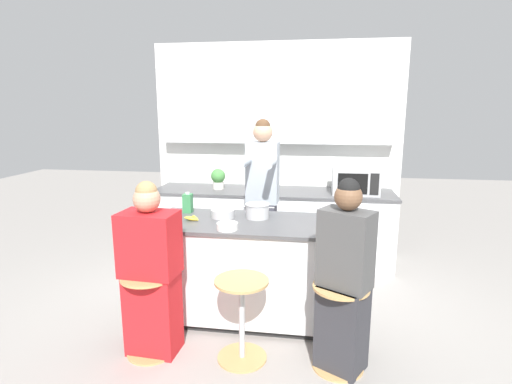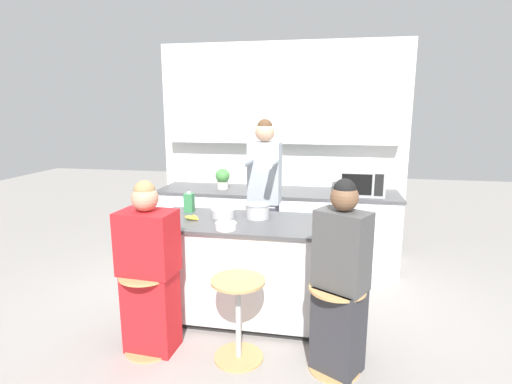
{
  "view_description": "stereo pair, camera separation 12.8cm",
  "coord_description": "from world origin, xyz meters",
  "px_view_note": "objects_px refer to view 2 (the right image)",
  "views": [
    {
      "loc": [
        0.51,
        -3.34,
        1.88
      ],
      "look_at": [
        0.0,
        0.08,
        1.16
      ],
      "focal_mm": 28.0,
      "sensor_mm": 36.0,
      "label": 1
    },
    {
      "loc": [
        0.64,
        -3.32,
        1.88
      ],
      "look_at": [
        0.0,
        0.08,
        1.16
      ],
      "focal_mm": 28.0,
      "sensor_mm": 36.0,
      "label": 2
    }
  ],
  "objects_px": {
    "bar_stool_center": "(238,313)",
    "juice_carton": "(189,202)",
    "kitchen_island": "(254,269)",
    "fruit_bowl": "(226,226)",
    "person_wrapped_blanket": "(149,272)",
    "coffee_cup_near": "(322,224)",
    "potted_plant": "(223,178)",
    "banana_bunch": "(192,218)",
    "cooking_pot": "(258,211)",
    "person_seated_near": "(340,286)",
    "bar_stool_rightmost": "(336,322)",
    "person_cooking": "(264,205)",
    "microwave": "(360,182)",
    "bar_stool_leftmost": "(147,306)"
  },
  "relations": [
    {
      "from": "fruit_bowl",
      "to": "potted_plant",
      "type": "relative_size",
      "value": 0.69
    },
    {
      "from": "fruit_bowl",
      "to": "microwave",
      "type": "height_order",
      "value": "microwave"
    },
    {
      "from": "person_cooking",
      "to": "potted_plant",
      "type": "relative_size",
      "value": 7.01
    },
    {
      "from": "person_wrapped_blanket",
      "to": "coffee_cup_near",
      "type": "xyz_separation_m",
      "value": [
        1.29,
        0.51,
        0.31
      ]
    },
    {
      "from": "kitchen_island",
      "to": "banana_bunch",
      "type": "height_order",
      "value": "banana_bunch"
    },
    {
      "from": "bar_stool_rightmost",
      "to": "cooking_pot",
      "type": "xyz_separation_m",
      "value": [
        -0.72,
        0.77,
        0.6
      ]
    },
    {
      "from": "person_seated_near",
      "to": "banana_bunch",
      "type": "bearing_deg",
      "value": -174.89
    },
    {
      "from": "banana_bunch",
      "to": "person_seated_near",
      "type": "bearing_deg",
      "value": -24.61
    },
    {
      "from": "kitchen_island",
      "to": "cooking_pot",
      "type": "relative_size",
      "value": 5.82
    },
    {
      "from": "bar_stool_center",
      "to": "bar_stool_rightmost",
      "type": "bearing_deg",
      "value": 0.33
    },
    {
      "from": "banana_bunch",
      "to": "potted_plant",
      "type": "distance_m",
      "value": 1.51
    },
    {
      "from": "kitchen_island",
      "to": "potted_plant",
      "type": "xyz_separation_m",
      "value": [
        -0.69,
        1.45,
        0.57
      ]
    },
    {
      "from": "person_wrapped_blanket",
      "to": "fruit_bowl",
      "type": "xyz_separation_m",
      "value": [
        0.52,
        0.38,
        0.29
      ]
    },
    {
      "from": "person_seated_near",
      "to": "banana_bunch",
      "type": "relative_size",
      "value": 9.68
    },
    {
      "from": "banana_bunch",
      "to": "juice_carton",
      "type": "xyz_separation_m",
      "value": [
        -0.12,
        0.27,
        0.07
      ]
    },
    {
      "from": "person_wrapped_blanket",
      "to": "juice_carton",
      "type": "xyz_separation_m",
      "value": [
        0.02,
        0.86,
        0.35
      ]
    },
    {
      "from": "juice_carton",
      "to": "microwave",
      "type": "distance_m",
      "value": 2.04
    },
    {
      "from": "bar_stool_leftmost",
      "to": "person_wrapped_blanket",
      "type": "xyz_separation_m",
      "value": [
        0.02,
        0.02,
        0.27
      ]
    },
    {
      "from": "bar_stool_leftmost",
      "to": "coffee_cup_near",
      "type": "bearing_deg",
      "value": 22.15
    },
    {
      "from": "bar_stool_leftmost",
      "to": "cooking_pot",
      "type": "distance_m",
      "value": 1.23
    },
    {
      "from": "coffee_cup_near",
      "to": "person_cooking",
      "type": "bearing_deg",
      "value": 128.63
    },
    {
      "from": "kitchen_island",
      "to": "microwave",
      "type": "height_order",
      "value": "microwave"
    },
    {
      "from": "kitchen_island",
      "to": "person_wrapped_blanket",
      "type": "relative_size",
      "value": 1.32
    },
    {
      "from": "fruit_bowl",
      "to": "coffee_cup_near",
      "type": "relative_size",
      "value": 1.68
    },
    {
      "from": "bar_stool_rightmost",
      "to": "cooking_pot",
      "type": "relative_size",
      "value": 2.08
    },
    {
      "from": "juice_carton",
      "to": "potted_plant",
      "type": "height_order",
      "value": "potted_plant"
    },
    {
      "from": "person_wrapped_blanket",
      "to": "juice_carton",
      "type": "bearing_deg",
      "value": 92.25
    },
    {
      "from": "bar_stool_leftmost",
      "to": "person_wrapped_blanket",
      "type": "distance_m",
      "value": 0.28
    },
    {
      "from": "bar_stool_rightmost",
      "to": "coffee_cup_near",
      "type": "height_order",
      "value": "coffee_cup_near"
    },
    {
      "from": "person_cooking",
      "to": "person_wrapped_blanket",
      "type": "relative_size",
      "value": 1.3
    },
    {
      "from": "kitchen_island",
      "to": "microwave",
      "type": "distance_m",
      "value": 1.81
    },
    {
      "from": "kitchen_island",
      "to": "person_seated_near",
      "type": "height_order",
      "value": "person_seated_near"
    },
    {
      "from": "fruit_bowl",
      "to": "microwave",
      "type": "xyz_separation_m",
      "value": [
        1.17,
        1.67,
        0.11
      ]
    },
    {
      "from": "bar_stool_rightmost",
      "to": "potted_plant",
      "type": "distance_m",
      "value": 2.61
    },
    {
      "from": "microwave",
      "to": "bar_stool_rightmost",
      "type": "bearing_deg",
      "value": -97.43
    },
    {
      "from": "fruit_bowl",
      "to": "bar_stool_center",
      "type": "bearing_deg",
      "value": -63.7
    },
    {
      "from": "cooking_pot",
      "to": "banana_bunch",
      "type": "bearing_deg",
      "value": -162.63
    },
    {
      "from": "person_cooking",
      "to": "banana_bunch",
      "type": "xyz_separation_m",
      "value": [
        -0.54,
        -0.68,
        0.02
      ]
    },
    {
      "from": "kitchen_island",
      "to": "fruit_bowl",
      "type": "height_order",
      "value": "fruit_bowl"
    },
    {
      "from": "bar_stool_center",
      "to": "juice_carton",
      "type": "distance_m",
      "value": 1.26
    },
    {
      "from": "bar_stool_rightmost",
      "to": "coffee_cup_near",
      "type": "relative_size",
      "value": 6.17
    },
    {
      "from": "kitchen_island",
      "to": "coffee_cup_near",
      "type": "relative_size",
      "value": 17.25
    },
    {
      "from": "person_cooking",
      "to": "fruit_bowl",
      "type": "xyz_separation_m",
      "value": [
        -0.17,
        -0.9,
        0.03
      ]
    },
    {
      "from": "potted_plant",
      "to": "kitchen_island",
      "type": "bearing_deg",
      "value": -64.74
    },
    {
      "from": "bar_stool_rightmost",
      "to": "bar_stool_center",
      "type": "bearing_deg",
      "value": -179.67
    },
    {
      "from": "person_wrapped_blanket",
      "to": "bar_stool_center",
      "type": "bearing_deg",
      "value": 3.65
    },
    {
      "from": "person_wrapped_blanket",
      "to": "person_seated_near",
      "type": "height_order",
      "value": "person_seated_near"
    },
    {
      "from": "kitchen_island",
      "to": "person_seated_near",
      "type": "relative_size",
      "value": 1.26
    },
    {
      "from": "kitchen_island",
      "to": "person_wrapped_blanket",
      "type": "xyz_separation_m",
      "value": [
        -0.7,
        -0.64,
        0.19
      ]
    },
    {
      "from": "kitchen_island",
      "to": "bar_stool_center",
      "type": "height_order",
      "value": "kitchen_island"
    }
  ]
}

